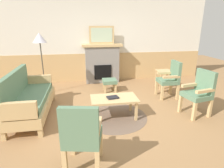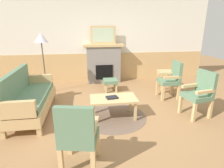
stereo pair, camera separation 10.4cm
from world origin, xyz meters
TOP-DOWN VIEW (x-y plane):
  - ground_plane at (0.00, 0.00)m, footprint 14.00×14.00m
  - wall_back at (0.00, 2.60)m, footprint 7.20×0.14m
  - fireplace at (0.00, 2.35)m, footprint 1.30×0.44m
  - framed_picture at (0.00, 2.35)m, footprint 0.80×0.04m
  - couch at (-1.81, 0.10)m, footprint 0.70×1.80m
  - coffee_table at (-0.05, -0.23)m, footprint 0.96×0.56m
  - round_rug at (-0.05, -0.23)m, footprint 1.41×1.41m
  - book_on_table at (-0.09, -0.25)m, footprint 0.26×0.21m
  - footstool at (0.10, 1.36)m, footprint 0.40×0.40m
  - armchair_near_fireplace at (1.76, -0.40)m, footprint 0.56×0.56m
  - armchair_by_window_left at (1.62, 0.66)m, footprint 0.50×0.50m
  - armchair_front_left at (-0.73, -1.64)m, footprint 0.56×0.56m
  - side_table at (1.79, 1.38)m, footprint 0.44×0.44m
  - floor_lamp_by_couch at (-1.74, 1.49)m, footprint 0.36×0.36m

SIDE VIEW (x-z plane):
  - ground_plane at x=0.00m, z-range 0.00..0.00m
  - round_rug at x=-0.05m, z-range 0.00..0.01m
  - footstool at x=0.10m, z-range 0.10..0.46m
  - coffee_table at x=-0.05m, z-range 0.17..0.61m
  - couch at x=-1.81m, z-range -0.09..0.89m
  - side_table at x=1.79m, z-range 0.16..0.71m
  - book_on_table at x=-0.09m, z-range 0.44..0.47m
  - armchair_near_fireplace at x=1.76m, z-range 0.05..1.03m
  - armchair_by_window_left at x=1.62m, z-range 0.05..1.03m
  - armchair_front_left at x=-0.73m, z-range 0.05..1.03m
  - fireplace at x=0.00m, z-range 0.01..1.29m
  - wall_back at x=0.00m, z-range -0.04..2.66m
  - floor_lamp_by_couch at x=-1.74m, z-range 0.61..2.29m
  - framed_picture at x=0.00m, z-range 1.28..1.84m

